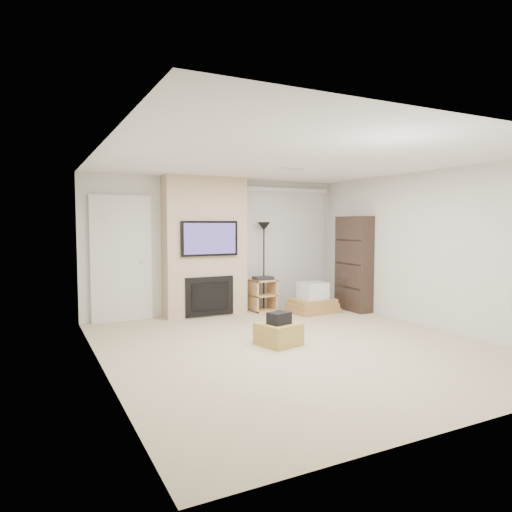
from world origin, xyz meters
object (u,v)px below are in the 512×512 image
ottoman (279,334)px  floor_lamp (264,241)px  box_stack (313,301)px  bookshelf (354,264)px  av_stand (263,293)px

ottoman → floor_lamp: 2.81m
box_stack → ottoman: bearing=-135.1°
ottoman → bookshelf: bearing=31.3°
ottoman → av_stand: 2.46m
ottoman → av_stand: size_ratio=0.76×
ottoman → av_stand: av_stand is taller
bookshelf → av_stand: bearing=155.3°
ottoman → box_stack: 2.42m
floor_lamp → av_stand: 0.99m
box_stack → bookshelf: (0.81, -0.17, 0.68)m
box_stack → av_stand: bearing=144.0°
av_stand → ottoman: bearing=-112.7°
ottoman → box_stack: bearing=44.9°
floor_lamp → av_stand: (-0.06, -0.08, -0.99)m
ottoman → box_stack: box_stack is taller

